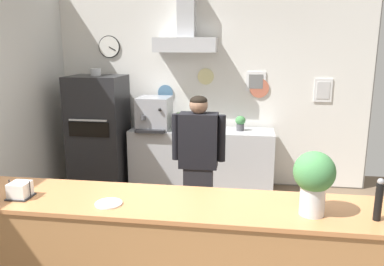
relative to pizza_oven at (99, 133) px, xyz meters
The scene contains 11 objects.
back_wall_assembly 1.73m from the pizza_oven, 14.36° to the left, with size 4.58×3.09×2.97m.
back_prep_counter 1.52m from the pizza_oven, ahead, with size 2.03×0.54×0.89m.
pizza_oven is the anchor object (origin of this frame).
shop_worker 2.09m from the pizza_oven, 39.40° to the right, with size 0.55×0.22×1.56m.
espresso_machine 0.85m from the pizza_oven, ahead, with size 0.45×0.55×0.45m.
potted_sage 2.02m from the pizza_oven, ahead, with size 0.14×0.14×0.21m.
potted_basil 1.19m from the pizza_oven, ahead, with size 0.21×0.21×0.25m.
napkin_holder 2.85m from the pizza_oven, 78.69° to the right, with size 0.16×0.15×0.13m.
condiment_plate 3.06m from the pizza_oven, 66.78° to the right, with size 0.18×0.18×0.01m.
pepper_grinder 4.03m from the pizza_oven, 43.98° to the right, with size 0.04×0.04×0.27m.
basil_vase 3.76m from the pizza_oven, 47.72° to the right, with size 0.25×0.25×0.41m.
Camera 1 is at (0.56, -2.84, 2.04)m, focal length 35.39 mm.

